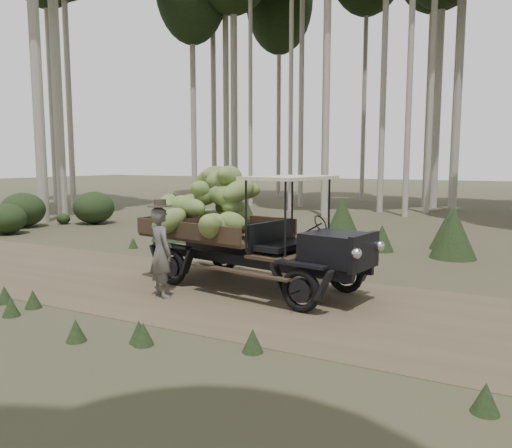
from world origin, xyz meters
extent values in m
plane|color=#473D2B|center=(0.00, 0.00, 0.00)|extent=(120.00, 120.00, 0.00)
cube|color=brown|center=(0.00, 0.00, 0.00)|extent=(70.00, 4.00, 0.01)
cube|color=black|center=(1.81, 0.32, 0.93)|extent=(1.07, 1.03, 0.51)
cube|color=black|center=(2.32, 0.24, 0.93)|extent=(0.25, 0.94, 0.58)
cube|color=black|center=(0.52, 0.54, 1.03)|extent=(0.29, 1.30, 0.51)
cube|color=#38281C|center=(-0.76, 0.75, 0.93)|extent=(2.85, 2.09, 0.07)
cube|color=#38281C|center=(-0.62, 1.58, 1.10)|extent=(2.59, 0.49, 0.30)
cube|color=#38281C|center=(-0.90, -0.07, 1.10)|extent=(2.59, 0.49, 0.30)
cube|color=#38281C|center=(-2.05, 0.97, 1.10)|extent=(0.33, 1.67, 0.30)
cube|color=beige|center=(0.92, 0.47, 2.07)|extent=(1.32, 1.74, 0.06)
cube|color=black|center=(0.26, 0.94, 0.58)|extent=(4.25, 0.80, 0.17)
cube|color=black|center=(0.14, 0.24, 0.58)|extent=(4.25, 0.80, 0.17)
torus|color=black|center=(1.75, 1.09, 0.35)|extent=(0.72, 0.24, 0.71)
torus|color=black|center=(1.51, -0.38, 0.35)|extent=(0.72, 0.24, 0.71)
torus|color=black|center=(-1.10, 1.57, 0.35)|extent=(0.72, 0.24, 0.71)
torus|color=black|center=(-1.35, 0.10, 0.35)|extent=(0.72, 0.24, 0.71)
sphere|color=beige|center=(2.46, 0.64, 0.98)|extent=(0.17, 0.17, 0.17)
sphere|color=beige|center=(2.32, -0.19, 0.98)|extent=(0.17, 0.17, 0.17)
ellipsoid|color=#5D753C|center=(-0.48, 1.16, 1.23)|extent=(0.66, 0.97, 0.70)
ellipsoid|color=#5D753C|center=(-0.96, 0.27, 1.48)|extent=(0.80, 0.63, 0.38)
ellipsoid|color=#5D753C|center=(-0.96, 0.69, 1.72)|extent=(0.59, 0.80, 0.52)
ellipsoid|color=#5D753C|center=(-0.97, 0.86, 2.04)|extent=(0.87, 0.48, 0.64)
ellipsoid|color=#5D753C|center=(-0.25, 0.31, 1.19)|extent=(0.60, 0.77, 0.63)
ellipsoid|color=#5D753C|center=(-1.69, 0.44, 1.48)|extent=(0.66, 0.89, 0.65)
ellipsoid|color=#5D753C|center=(-0.86, 1.07, 1.79)|extent=(0.84, 0.94, 0.64)
ellipsoid|color=#5D753C|center=(-0.62, 0.86, 2.02)|extent=(0.76, 0.37, 0.53)
ellipsoid|color=#5D753C|center=(-0.14, 0.31, 1.23)|extent=(0.80, 0.74, 0.60)
ellipsoid|color=#5D753C|center=(-1.46, 0.63, 1.46)|extent=(0.77, 0.70, 0.54)
ellipsoid|color=#5D753C|center=(-0.24, 0.73, 1.80)|extent=(0.63, 0.93, 0.58)
ellipsoid|color=#5D753C|center=(-0.90, 0.84, 2.00)|extent=(0.44, 0.79, 0.58)
ellipsoid|color=#5D753C|center=(-1.23, 1.36, 1.13)|extent=(0.87, 0.57, 0.60)
ellipsoid|color=#5D753C|center=(-0.73, 1.26, 1.49)|extent=(0.78, 0.91, 0.60)
ellipsoid|color=#5D753C|center=(-0.49, 0.63, 1.71)|extent=(0.80, 0.73, 0.57)
ellipsoid|color=#5D753C|center=(-0.76, 0.90, 1.97)|extent=(0.52, 0.83, 0.51)
ellipsoid|color=#5D753C|center=(-0.49, 0.21, 1.23)|extent=(0.82, 0.69, 0.49)
ellipsoid|color=#5D753C|center=(-0.51, 1.06, 1.45)|extent=(0.46, 0.82, 0.62)
ellipsoid|color=#5D753C|center=(-0.60, 0.80, 1.74)|extent=(0.80, 0.83, 0.49)
ellipsoid|color=#5D753C|center=(-0.56, 0.87, 2.03)|extent=(0.60, 0.80, 0.57)
ellipsoid|color=#5D753C|center=(-0.60, 0.96, 1.20)|extent=(0.82, 0.73, 0.46)
ellipsoid|color=#5D753C|center=(-1.45, 0.86, 1.45)|extent=(0.72, 0.90, 0.60)
ellipsoid|color=#5D753C|center=(-0.94, 0.55, 1.80)|extent=(0.38, 0.72, 0.52)
ellipsoid|color=#5D753C|center=(-0.52, 0.82, 2.02)|extent=(0.54, 0.91, 0.60)
ellipsoid|color=#5D753C|center=(-0.44, 0.49, 1.14)|extent=(0.75, 0.49, 0.55)
ellipsoid|color=#5D753C|center=(-0.40, 0.73, 1.52)|extent=(0.52, 0.72, 0.37)
ellipsoid|color=#5D753C|center=(-0.29, 0.96, 1.80)|extent=(0.80, 0.68, 0.38)
ellipsoid|color=#5D753C|center=(-1.28, -0.06, 1.25)|extent=(0.91, 0.77, 0.71)
ellipsoid|color=#5D753C|center=(-0.27, -0.23, 1.23)|extent=(0.68, 0.86, 0.65)
imported|color=#504E4A|center=(-1.00, -0.66, 0.79)|extent=(0.68, 0.59, 1.57)
cylinder|color=#352E25|center=(-1.00, -0.66, 1.59)|extent=(0.56, 0.56, 0.02)
cylinder|color=#352E25|center=(-1.00, -0.66, 1.65)|extent=(0.28, 0.28, 0.13)
cylinder|color=#B2AD9E|center=(-1.27, 15.58, 9.41)|extent=(0.27, 0.27, 18.82)
cylinder|color=#B2AD9E|center=(0.52, 19.33, 8.12)|extent=(0.37, 0.37, 16.24)
cylinder|color=#B2AD9E|center=(0.67, 16.31, 8.24)|extent=(0.27, 0.27, 16.48)
cylinder|color=#B2AD9E|center=(-15.92, 10.85, 8.55)|extent=(0.28, 0.28, 17.10)
cylinder|color=#B2AD9E|center=(-2.91, 12.71, 8.83)|extent=(0.28, 0.28, 17.66)
cylinder|color=#B2AD9E|center=(-18.31, 11.79, 8.72)|extent=(0.28, 0.28, 17.44)
cylinder|color=#B2AD9E|center=(-5.77, 16.79, 10.40)|extent=(0.26, 0.26, 20.79)
cylinder|color=#B2AD9E|center=(1.53, 18.56, 8.57)|extent=(0.42, 0.42, 17.13)
cylinder|color=#B2AD9E|center=(-11.92, 5.79, 7.74)|extent=(0.40, 0.40, 15.47)
cylinder|color=#B2AD9E|center=(-13.02, 17.56, 7.65)|extent=(0.34, 0.34, 15.30)
cylinder|color=#B2AD9E|center=(-4.01, 22.13, 8.95)|extent=(0.25, 0.25, 17.91)
cylinder|color=#B2AD9E|center=(-8.22, 15.84, 9.16)|extent=(0.21, 0.21, 18.32)
cylinder|color=#B2AD9E|center=(0.02, 20.08, 8.21)|extent=(0.38, 0.38, 16.43)
cylinder|color=#B2AD9E|center=(-10.17, 17.48, 8.72)|extent=(0.40, 0.40, 17.44)
cylinder|color=#B2AD9E|center=(-11.34, 18.52, 9.38)|extent=(0.36, 0.36, 18.75)
cylinder|color=#B2AD9E|center=(-9.83, 22.65, 7.70)|extent=(0.27, 0.27, 15.41)
cylinder|color=#B2AD9E|center=(-12.87, 19.54, 11.34)|extent=(0.33, 0.33, 22.69)
cone|color=#233319|center=(3.07, 5.45, 0.62)|extent=(1.11, 1.11, 1.24)
cone|color=#233319|center=(-4.72, 4.38, 0.61)|extent=(1.10, 1.10, 1.22)
ellipsoid|color=#233319|center=(-10.23, 2.97, 0.51)|extent=(1.24, 1.24, 0.99)
cone|color=#233319|center=(2.84, 6.73, 0.58)|extent=(1.04, 1.04, 1.16)
cone|color=#233319|center=(-4.06, 4.47, 0.42)|extent=(0.76, 0.76, 0.85)
cone|color=#233319|center=(-0.75, 8.51, 0.59)|extent=(1.06, 1.06, 1.18)
ellipsoid|color=#233319|center=(-11.30, 4.40, 0.63)|extent=(1.54, 1.54, 1.23)
cone|color=#233319|center=(1.30, 5.57, 0.35)|extent=(0.64, 0.64, 0.71)
ellipsoid|color=#233319|center=(-10.74, 5.69, 0.20)|extent=(0.50, 0.50, 0.40)
cone|color=#233319|center=(-5.39, 10.13, 0.50)|extent=(0.89, 0.89, 0.99)
cone|color=#233319|center=(-7.93, 8.84, 0.56)|extent=(1.00, 1.00, 1.12)
ellipsoid|color=#233319|center=(-9.80, 6.32, 0.62)|extent=(1.51, 1.51, 1.21)
cone|color=#233319|center=(-3.74, 2.59, 0.15)|extent=(0.27, 0.27, 0.30)
cone|color=#233319|center=(1.62, -2.17, 0.15)|extent=(0.27, 0.27, 0.30)
cone|color=#233319|center=(-3.05, -2.22, 0.15)|extent=(0.27, 0.27, 0.30)
cone|color=#233319|center=(4.27, -2.48, 0.15)|extent=(0.27, 0.27, 0.30)
cone|color=#233319|center=(-1.27, 2.18, 0.15)|extent=(0.27, 0.27, 0.30)
cone|color=#233319|center=(0.58, 2.35, 0.15)|extent=(0.27, 0.27, 0.30)
cone|color=#233319|center=(-2.32, -2.63, 0.15)|extent=(0.27, 0.27, 0.30)
cone|color=#233319|center=(0.16, -2.58, 0.15)|extent=(0.27, 0.27, 0.30)
cone|color=#233319|center=(0.47, 2.94, 0.15)|extent=(0.27, 0.27, 0.30)
cone|color=#233319|center=(-4.79, 2.86, 0.15)|extent=(0.27, 0.27, 0.30)
cone|color=#233319|center=(-2.39, -2.18, 0.15)|extent=(0.27, 0.27, 0.30)
cone|color=#233319|center=(0.27, -2.62, 0.15)|extent=(0.27, 0.27, 0.30)
cone|color=#233319|center=(-0.60, -2.93, 0.15)|extent=(0.27, 0.27, 0.30)
camera|label=1|loc=(4.44, -7.39, 2.35)|focal=35.00mm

